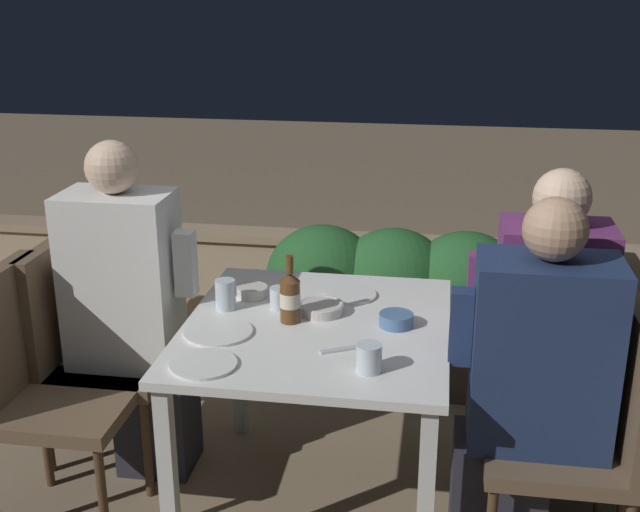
{
  "coord_description": "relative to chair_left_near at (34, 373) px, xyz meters",
  "views": [
    {
      "loc": [
        0.4,
        -2.47,
        1.84
      ],
      "look_at": [
        0.0,
        0.07,
        0.94
      ],
      "focal_mm": 45.0,
      "sensor_mm": 36.0,
      "label": 1
    }
  ],
  "objects": [
    {
      "name": "beer_bottle",
      "position": [
        0.87,
        0.17,
        0.27
      ],
      "size": [
        0.07,
        0.07,
        0.24
      ],
      "color": "brown",
      "rests_on": "dining_table"
    },
    {
      "name": "planter_hedge",
      "position": [
        1.16,
        1.14,
        -0.12
      ],
      "size": [
        1.19,
        0.47,
        0.76
      ],
      "color": "brown",
      "rests_on": "ground_plane"
    },
    {
      "name": "glass_cup_0",
      "position": [
        0.81,
        0.27,
        0.22
      ],
      "size": [
        0.06,
        0.06,
        0.08
      ],
      "color": "silver",
      "rests_on": "dining_table"
    },
    {
      "name": "plate_0",
      "position": [
        1.05,
        0.43,
        0.19
      ],
      "size": [
        0.19,
        0.19,
        0.01
      ],
      "color": "white",
      "rests_on": "dining_table"
    },
    {
      "name": "parapet_wall",
      "position": [
        0.97,
        1.53,
        -0.24
      ],
      "size": [
        9.0,
        0.18,
        0.59
      ],
      "color": "tan",
      "rests_on": "ground_plane"
    },
    {
      "name": "potted_plant",
      "position": [
        -0.29,
        0.96,
        -0.1
      ],
      "size": [
        0.32,
        0.32,
        0.72
      ],
      "color": "#9E5638",
      "rests_on": "ground_plane"
    },
    {
      "name": "plate_2",
      "position": [
        0.67,
        -0.19,
        0.19
      ],
      "size": [
        0.21,
        0.21,
        0.01
      ],
      "color": "white",
      "rests_on": "dining_table"
    },
    {
      "name": "chair_right_near",
      "position": [
        1.87,
        -0.02,
        0.0
      ],
      "size": [
        0.46,
        0.46,
        0.91
      ],
      "color": "brown",
      "rests_on": "ground_plane"
    },
    {
      "name": "bowl_2",
      "position": [
        1.23,
        0.19,
        0.21
      ],
      "size": [
        0.12,
        0.12,
        0.05
      ],
      "color": "#4C709E",
      "rests_on": "dining_table"
    },
    {
      "name": "person_navy_jumper",
      "position": [
        1.66,
        -0.02,
        0.08
      ],
      "size": [
        0.5,
        0.26,
        1.25
      ],
      "color": "#282833",
      "rests_on": "ground_plane"
    },
    {
      "name": "bowl_1",
      "position": [
        0.69,
        0.37,
        0.2
      ],
      "size": [
        0.12,
        0.12,
        0.04
      ],
      "color": "beige",
      "rests_on": "dining_table"
    },
    {
      "name": "person_purple_stripe",
      "position": [
        1.72,
        0.31,
        0.09
      ],
      "size": [
        0.47,
        0.26,
        1.26
      ],
      "color": "#282833",
      "rests_on": "ground_plane"
    },
    {
      "name": "bowl_0",
      "position": [
        0.97,
        0.26,
        0.2
      ],
      "size": [
        0.16,
        0.16,
        0.04
      ],
      "color": "beige",
      "rests_on": "dining_table"
    },
    {
      "name": "glass_cup_1",
      "position": [
        1.18,
        -0.15,
        0.22
      ],
      "size": [
        0.08,
        0.08,
        0.09
      ],
      "color": "silver",
      "rests_on": "dining_table"
    },
    {
      "name": "dining_table",
      "position": [
        0.97,
        0.16,
        0.09
      ],
      "size": [
        0.9,
        0.98,
        0.72
      ],
      "color": "white",
      "rests_on": "ground_plane"
    },
    {
      "name": "fork_0",
      "position": [
        1.09,
        -0.02,
        0.18
      ],
      "size": [
        0.16,
        0.1,
        0.01
      ],
      "color": "silver",
      "rests_on": "dining_table"
    },
    {
      "name": "glass_cup_2",
      "position": [
        0.63,
        0.24,
        0.23
      ],
      "size": [
        0.07,
        0.07,
        0.11
      ],
      "color": "silver",
      "rests_on": "dining_table"
    },
    {
      "name": "ground_plane",
      "position": [
        0.97,
        0.16,
        -0.54
      ],
      "size": [
        16.0,
        16.0,
        0.0
      ],
      "primitive_type": "plane",
      "color": "#847056"
    },
    {
      "name": "chair_left_far",
      "position": [
        0.04,
        0.31,
        0.0
      ],
      "size": [
        0.46,
        0.46,
        0.91
      ],
      "color": "brown",
      "rests_on": "ground_plane"
    },
    {
      "name": "person_white_polo",
      "position": [
        0.24,
        0.31,
        0.12
      ],
      "size": [
        0.48,
        0.26,
        1.3
      ],
      "color": "#282833",
      "rests_on": "ground_plane"
    },
    {
      "name": "plate_1",
      "position": [
        0.65,
        0.04,
        0.19
      ],
      "size": [
        0.23,
        0.23,
        0.01
      ],
      "color": "white",
      "rests_on": "dining_table"
    },
    {
      "name": "chair_left_near",
      "position": [
        0.0,
        0.0,
        0.0
      ],
      "size": [
        0.46,
        0.46,
        0.91
      ],
      "color": "brown",
      "rests_on": "ground_plane"
    },
    {
      "name": "chair_right_far",
      "position": [
        1.93,
        0.31,
        0.0
      ],
      "size": [
        0.46,
        0.46,
        0.91
      ],
      "color": "brown",
      "rests_on": "ground_plane"
    }
  ]
}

